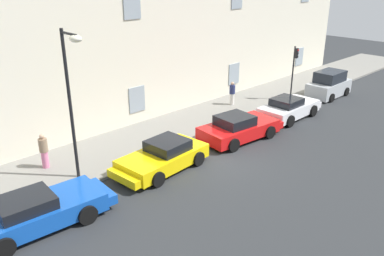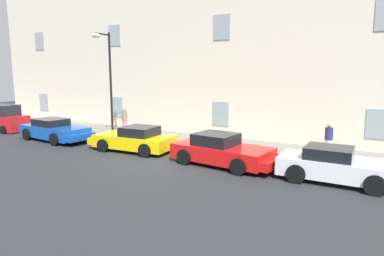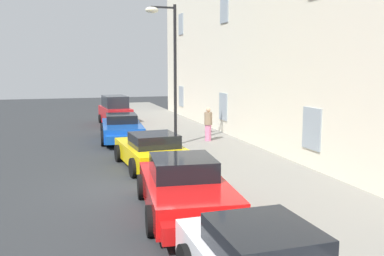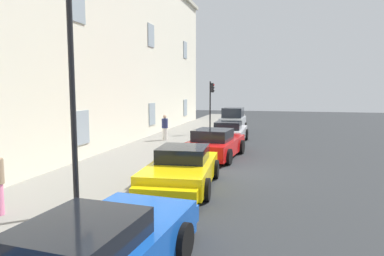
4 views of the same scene
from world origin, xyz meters
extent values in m
plane|color=#2B2D30|center=(0.00, 0.00, 0.00)|extent=(80.00, 80.00, 0.00)
cube|color=gray|center=(0.00, 4.23, 0.07)|extent=(60.00, 4.39, 0.14)
cube|color=beige|center=(0.00, 8.89, 5.68)|extent=(43.47, 4.94, 11.36)
cube|color=#8C99A3|center=(-17.39, 6.40, 1.60)|extent=(1.10, 0.06, 1.50)
cube|color=#8C99A3|center=(-8.69, 6.40, 1.60)|extent=(1.10, 0.06, 1.50)
cube|color=#8C99A3|center=(0.00, 6.40, 1.60)|extent=(1.10, 0.06, 1.50)
cube|color=#8C99A3|center=(8.69, 6.40, 1.60)|extent=(1.10, 0.06, 1.50)
cube|color=#8C99A3|center=(-17.39, 6.40, 6.88)|extent=(1.10, 0.06, 1.50)
cube|color=#8C99A3|center=(-8.69, 6.40, 6.88)|extent=(1.10, 0.06, 1.50)
cube|color=#8C99A3|center=(0.00, 6.40, 6.88)|extent=(1.10, 0.06, 1.50)
cube|color=#144CB2|center=(-8.69, 0.79, 0.56)|extent=(4.81, 2.28, 0.69)
cube|color=black|center=(-9.04, 0.81, 1.11)|extent=(1.98, 1.68, 0.43)
cube|color=#144CB2|center=(-6.64, 0.63, 0.47)|extent=(1.53, 1.88, 0.38)
cylinder|color=black|center=(-7.17, 1.64, 0.37)|extent=(0.75, 0.29, 0.73)
cylinder|color=black|center=(-7.32, -0.29, 0.37)|extent=(0.75, 0.29, 0.73)
cylinder|color=black|center=(-10.07, 1.86, 0.37)|extent=(0.75, 0.29, 0.73)
cylinder|color=black|center=(-10.21, -0.07, 0.37)|extent=(0.75, 0.29, 0.73)
cube|color=yellow|center=(-2.54, 1.10, 0.52)|extent=(4.38, 2.32, 0.64)
cube|color=black|center=(-2.23, 1.12, 1.08)|extent=(1.81, 1.73, 0.48)
cube|color=yellow|center=(-4.41, 0.96, 0.44)|extent=(1.41, 1.94, 0.35)
cylinder|color=black|center=(-3.78, 0.00, 0.34)|extent=(0.70, 0.29, 0.69)
cylinder|color=black|center=(-3.93, 2.01, 0.34)|extent=(0.70, 0.29, 0.69)
cylinder|color=black|center=(-1.16, 0.19, 0.34)|extent=(0.70, 0.29, 0.69)
cylinder|color=black|center=(-1.30, 2.20, 0.34)|extent=(0.70, 0.29, 0.69)
cube|color=red|center=(2.69, 0.92, 0.54)|extent=(4.62, 2.47, 0.69)
cube|color=black|center=(2.36, 0.95, 1.15)|extent=(1.93, 1.80, 0.52)
cube|color=red|center=(4.64, 0.72, 0.46)|extent=(1.51, 1.99, 0.38)
cylinder|color=black|center=(4.16, 1.79, 0.36)|extent=(0.73, 0.31, 0.71)
cylinder|color=black|center=(3.96, -0.23, 0.36)|extent=(0.73, 0.31, 0.71)
cylinder|color=black|center=(1.43, 2.07, 0.36)|extent=(0.73, 0.31, 0.71)
cylinder|color=black|center=(1.22, 0.04, 0.36)|extent=(0.73, 0.31, 0.71)
cube|color=white|center=(7.52, 0.91, 0.55)|extent=(4.24, 1.92, 0.69)
cube|color=black|center=(7.20, 0.90, 1.11)|extent=(1.70, 1.52, 0.44)
cylinder|color=black|center=(8.82, 1.86, 0.36)|extent=(0.72, 0.24, 0.72)
cylinder|color=black|center=(8.83, -0.03, 0.36)|extent=(0.72, 0.24, 0.72)
cylinder|color=black|center=(6.20, 1.84, 0.36)|extent=(0.72, 0.24, 0.72)
cylinder|color=black|center=(6.21, -0.05, 0.36)|extent=(0.72, 0.24, 0.72)
cube|color=red|center=(-14.89, 1.16, 0.61)|extent=(4.02, 1.88, 1.07)
cube|color=#1E232B|center=(-14.89, 1.16, 1.52)|extent=(2.45, 1.57, 0.76)
cylinder|color=black|center=(-16.13, 1.86, 0.29)|extent=(0.58, 0.24, 0.57)
cylinder|color=black|center=(-13.66, 0.46, 0.29)|extent=(0.58, 0.24, 0.57)
cylinder|color=black|center=(-13.78, 2.04, 0.29)|extent=(0.58, 0.24, 0.57)
cylinder|color=black|center=(-5.89, 2.92, 3.35)|extent=(0.14, 0.14, 6.42)
cube|color=black|center=(-5.89, 2.37, 6.41)|extent=(0.08, 1.10, 0.08)
ellipsoid|color=#EAE5C6|center=(-5.89, 1.87, 6.28)|extent=(0.44, 0.60, 0.28)
cylinder|color=pink|center=(-6.52, 4.76, 0.54)|extent=(0.33, 0.33, 0.80)
cylinder|color=#8C7259|center=(-6.52, 4.76, 1.25)|extent=(0.42, 0.42, 0.62)
sphere|color=tan|center=(-6.52, 4.76, 1.68)|extent=(0.22, 0.22, 0.22)
cylinder|color=silver|center=(6.65, 4.78, 0.52)|extent=(0.43, 0.43, 0.76)
cylinder|color=navy|center=(6.65, 4.78, 1.19)|extent=(0.53, 0.53, 0.58)
sphere|color=tan|center=(6.65, 4.78, 1.60)|extent=(0.22, 0.22, 0.22)
camera|label=1|loc=(-13.16, -11.74, 8.67)|focal=37.41mm
camera|label=2|loc=(8.90, -12.42, 4.08)|focal=31.02mm
camera|label=3|loc=(12.81, -1.98, 3.78)|focal=39.03mm
camera|label=4|loc=(-13.35, -1.99, 3.27)|focal=31.95mm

